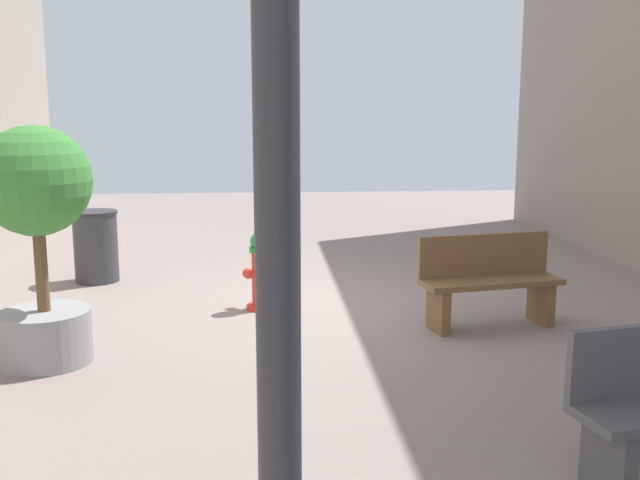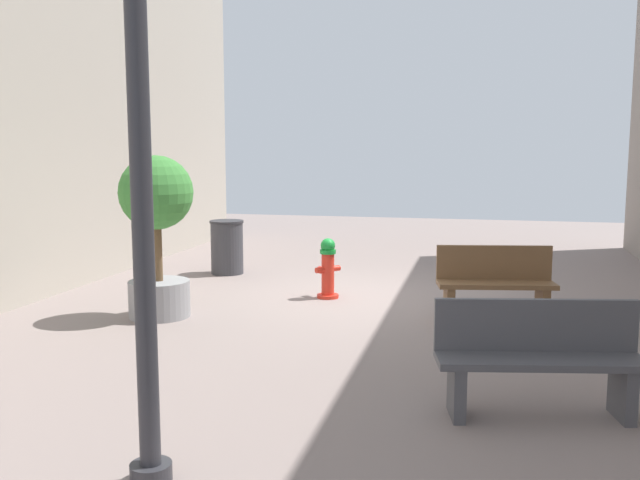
% 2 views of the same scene
% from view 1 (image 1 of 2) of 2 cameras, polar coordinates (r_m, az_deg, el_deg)
% --- Properties ---
extents(ground_plane, '(23.40, 23.40, 0.00)m').
position_cam_1_polar(ground_plane, '(8.40, -0.64, -5.11)').
color(ground_plane, gray).
extents(fire_hydrant, '(0.37, 0.37, 0.88)m').
position_cam_1_polar(fire_hydrant, '(8.15, -4.79, -2.43)').
color(fire_hydrant, red).
rests_on(fire_hydrant, ground_plane).
extents(bench_near, '(1.52, 0.70, 0.95)m').
position_cam_1_polar(bench_near, '(7.69, 13.16, -3.09)').
color(bench_near, brown).
rests_on(bench_near, ground_plane).
extents(planter_tree, '(0.95, 0.95, 2.10)m').
position_cam_1_polar(planter_tree, '(6.69, -21.35, 1.30)').
color(planter_tree, gray).
rests_on(planter_tree, ground_plane).
extents(trash_bin, '(0.59, 0.59, 0.93)m').
position_cam_1_polar(trash_bin, '(9.88, -17.27, -0.47)').
color(trash_bin, '#38383D').
rests_on(trash_bin, ground_plane).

